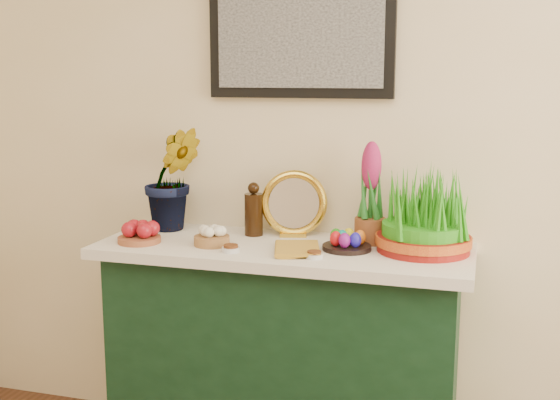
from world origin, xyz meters
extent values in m
cube|color=beige|center=(0.00, 2.25, 1.35)|extent=(4.00, 0.04, 2.70)
cube|color=black|center=(-0.42, 2.23, 1.70)|extent=(0.74, 0.03, 0.54)
cube|color=#A5A5A5|center=(-0.42, 2.21, 1.70)|extent=(0.66, 0.01, 0.46)
cube|color=#12311C|center=(-0.42, 2.00, 0.42)|extent=(1.30, 0.45, 0.85)
cube|color=white|center=(-0.42, 2.00, 0.87)|extent=(1.40, 0.55, 0.04)
imported|color=#237125|center=(-0.92, 2.13, 1.17)|extent=(0.36, 0.35, 0.56)
cylinder|color=brown|center=(-0.95, 1.88, 0.90)|extent=(0.21, 0.21, 0.02)
cylinder|color=olive|center=(-0.67, 1.92, 0.91)|extent=(0.17, 0.17, 0.04)
cylinder|color=black|center=(-0.57, 2.12, 0.97)|extent=(0.07, 0.07, 0.17)
sphere|color=black|center=(-0.57, 2.12, 1.08)|extent=(0.05, 0.05, 0.05)
cube|color=gold|center=(-0.42, 2.15, 0.90)|extent=(0.12, 0.08, 0.02)
torus|color=gold|center=(-0.42, 2.16, 1.02)|extent=(0.27, 0.13, 0.26)
cylinder|color=silver|center=(-0.42, 2.16, 1.02)|extent=(0.20, 0.08, 0.20)
imported|color=#BF8D29|center=(-0.42, 1.89, 0.90)|extent=(0.20, 0.24, 0.03)
cylinder|color=silver|center=(-0.57, 1.85, 0.90)|extent=(0.07, 0.07, 0.02)
cylinder|color=#592D14|center=(-0.57, 1.85, 0.91)|extent=(0.05, 0.05, 0.01)
cylinder|color=silver|center=(-0.26, 1.85, 0.90)|extent=(0.06, 0.06, 0.02)
cylinder|color=#592D14|center=(-0.26, 1.85, 0.91)|extent=(0.05, 0.05, 0.01)
cylinder|color=black|center=(-0.17, 1.99, 0.90)|extent=(0.19, 0.19, 0.02)
ellipsoid|color=red|center=(-0.21, 1.97, 0.94)|extent=(0.04, 0.04, 0.06)
ellipsoid|color=#231BBD|center=(-0.14, 1.97, 0.94)|extent=(0.04, 0.04, 0.06)
ellipsoid|color=yellow|center=(-0.17, 2.03, 0.94)|extent=(0.04, 0.04, 0.06)
ellipsoid|color=#227E16|center=(-0.22, 2.01, 0.94)|extent=(0.04, 0.04, 0.06)
ellipsoid|color=orange|center=(-0.13, 2.01, 0.94)|extent=(0.04, 0.04, 0.06)
ellipsoid|color=#831884|center=(-0.17, 1.95, 0.94)|extent=(0.04, 0.04, 0.06)
ellipsoid|color=#0C9187|center=(-0.19, 1.99, 0.94)|extent=(0.04, 0.04, 0.06)
cylinder|color=brown|center=(-0.11, 2.12, 0.94)|extent=(0.12, 0.12, 0.10)
ellipsoid|color=#B5245F|center=(-0.11, 2.12, 1.19)|extent=(0.08, 0.08, 0.18)
cylinder|color=maroon|center=(0.10, 2.05, 0.92)|extent=(0.33, 0.33, 0.06)
cylinder|color=#A61014|center=(0.10, 2.05, 0.93)|extent=(0.35, 0.35, 0.03)
camera|label=1|loc=(0.30, -0.46, 1.53)|focal=45.00mm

